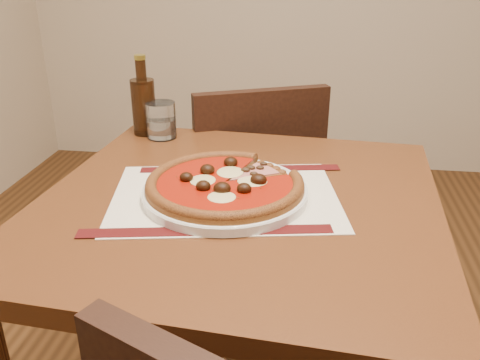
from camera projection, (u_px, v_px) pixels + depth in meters
name	position (u px, v px, depth m)	size (l,w,h in m)	color
table	(239.00, 240.00, 1.07)	(0.86, 0.86, 0.75)	brown
chair_far	(251.00, 192.00, 1.67)	(0.53, 0.53, 0.85)	black
placemat	(225.00, 196.00, 1.03)	(0.46, 0.33, 0.00)	silver
plate	(225.00, 192.00, 1.03)	(0.34, 0.34, 0.02)	white
pizza	(225.00, 183.00, 1.02)	(0.32, 0.32, 0.04)	#915C23
ham_slice	(260.00, 173.00, 1.08)	(0.11, 0.12, 0.02)	#915C23
water_glass	(161.00, 120.00, 1.35)	(0.08, 0.08, 0.10)	white
bottle	(144.00, 104.00, 1.36)	(0.06, 0.06, 0.21)	#351D0D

